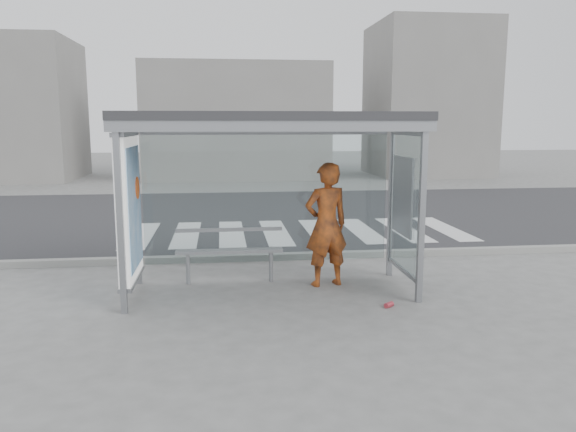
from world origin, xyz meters
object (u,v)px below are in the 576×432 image
object	(u,v)px
bus_shelter	(244,158)
soda_can	(389,305)
bench	(230,251)
person	(326,225)

from	to	relation	value
bus_shelter	soda_can	bearing A→B (deg)	-26.47
bench	soda_can	size ratio (longest dim) A/B	12.23
bus_shelter	soda_can	distance (m)	2.87
bench	soda_can	bearing A→B (deg)	-34.65
soda_can	person	bearing A→B (deg)	119.79
bus_shelter	bench	xyz separation A→B (m)	(-0.23, 0.52, -1.47)
bus_shelter	person	world-z (taller)	bus_shelter
person	soda_can	world-z (taller)	person
bus_shelter	soda_can	xyz separation A→B (m)	(1.89, -0.94, -1.95)
bench	soda_can	xyz separation A→B (m)	(2.12, -1.47, -0.47)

